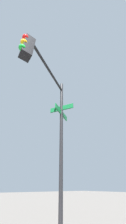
% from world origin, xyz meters
% --- Properties ---
extents(traffic_signal_near, '(2.76, 1.81, 5.84)m').
position_xyz_m(traffic_signal_near, '(-5.87, -6.63, 4.11)').
color(traffic_signal_near, black).
rests_on(traffic_signal_near, ground_plane).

